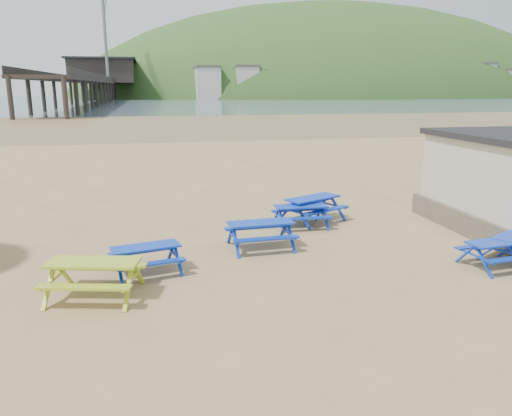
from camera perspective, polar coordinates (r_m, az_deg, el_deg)
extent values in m
plane|color=tan|center=(13.99, 0.05, -5.47)|extent=(400.00, 400.00, 0.00)
plane|color=olive|center=(68.13, -9.87, 9.62)|extent=(400.00, 400.00, 0.00)
plane|color=#475966|center=(183.00, -11.48, 11.98)|extent=(400.00, 400.00, 0.00)
cube|color=#1527A0|center=(14.42, 0.53, -1.71)|extent=(1.91, 0.82, 0.05)
cube|color=#1527A0|center=(15.08, -0.10, -2.17)|extent=(1.89, 0.35, 0.05)
cube|color=#1527A0|center=(13.92, 1.21, -3.53)|extent=(1.89, 0.35, 0.05)
cube|color=#1527A0|center=(16.73, 5.17, 0.21)|extent=(1.75, 0.69, 0.05)
cube|color=#1527A0|center=(17.34, 4.60, -0.22)|extent=(1.75, 0.26, 0.05)
cube|color=#1527A0|center=(16.26, 5.74, -1.19)|extent=(1.75, 0.26, 0.05)
cube|color=#1527A0|center=(17.52, 6.50, 1.14)|extent=(2.14, 1.59, 0.06)
cube|color=#1527A0|center=(18.06, 4.98, 0.54)|extent=(1.92, 1.14, 0.06)
cube|color=#1527A0|center=(17.14, 8.05, -0.26)|extent=(1.92, 1.14, 0.06)
cube|color=#1527A0|center=(12.84, -12.50, -4.36)|extent=(1.79, 1.02, 0.05)
cube|color=#1527A0|center=(13.44, -12.99, -4.74)|extent=(1.70, 0.61, 0.05)
cube|color=#1527A0|center=(12.40, -11.85, -6.26)|extent=(1.70, 0.61, 0.05)
cube|color=#1527A0|center=(14.39, 25.97, -3.53)|extent=(1.72, 0.84, 0.05)
cube|color=#1527A0|center=(14.84, 24.38, -3.92)|extent=(1.67, 0.43, 0.05)
cube|color=#1527A0|center=(15.53, 25.67, -3.28)|extent=(1.61, 0.99, 0.05)
cube|color=#AEB620|center=(11.67, -18.09, -5.92)|extent=(2.13, 1.23, 0.06)
cube|color=#AEB620|center=(12.36, -16.97, -6.26)|extent=(2.01, 0.74, 0.06)
cube|color=#AEB620|center=(11.19, -19.10, -8.55)|extent=(2.01, 0.74, 0.06)
cube|color=black|center=(188.54, -17.22, 13.52)|extent=(9.00, 220.00, 0.60)
cube|color=black|center=(199.57, -17.04, 14.66)|extent=(22.00, 30.00, 8.00)
cube|color=black|center=(199.73, -17.13, 15.89)|extent=(24.00, 32.00, 0.60)
cylinder|color=slate|center=(178.01, -16.84, 18.09)|extent=(1.00, 1.00, 28.00)
cube|color=slate|center=(193.41, -16.79, 21.59)|extent=(0.60, 25.63, 12.38)
ellipsoid|color=#2D4C1E|center=(260.44, 8.94, 10.31)|extent=(264.00, 144.00, 108.00)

